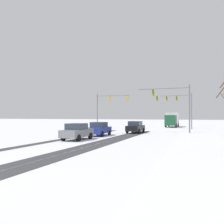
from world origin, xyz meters
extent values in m
cube|color=#38383D|center=(-3.33, 14.84, 0.00)|extent=(1.02, 32.64, 0.01)
cube|color=#38383D|center=(2.06, 14.84, 0.00)|extent=(1.15, 32.64, 0.01)
cube|color=#38383D|center=(0.98, 14.84, 0.00)|extent=(0.94, 32.64, 0.01)
cube|color=white|center=(9.77, 13.35, 0.06)|extent=(4.00, 32.64, 0.12)
cylinder|color=slate|center=(-8.37, 35.68, 3.25)|extent=(0.18, 0.18, 6.50)
cylinder|color=slate|center=(-5.32, 35.90, 6.10)|extent=(6.10, 0.57, 0.12)
cube|color=#B79319|center=(-5.93, 35.86, 5.55)|extent=(0.34, 0.26, 0.90)
sphere|color=black|center=(-5.94, 36.02, 5.85)|extent=(0.20, 0.20, 0.20)
sphere|color=black|center=(-5.94, 36.02, 5.55)|extent=(0.20, 0.20, 0.20)
sphere|color=green|center=(-5.94, 36.02, 5.25)|extent=(0.20, 0.20, 0.20)
cube|color=#B79319|center=(-2.58, 36.11, 5.55)|extent=(0.34, 0.26, 0.90)
sphere|color=black|center=(-2.59, 36.27, 5.85)|extent=(0.20, 0.20, 0.20)
sphere|color=black|center=(-2.59, 36.27, 5.55)|extent=(0.20, 0.20, 0.20)
sphere|color=green|center=(-2.59, 36.27, 5.25)|extent=(0.20, 0.20, 0.20)
cylinder|color=slate|center=(8.37, 39.68, 3.25)|extent=(0.18, 0.18, 6.50)
cylinder|color=slate|center=(5.12, 39.68, 6.10)|extent=(6.49, 0.12, 0.12)
cube|color=#B79319|center=(5.77, 39.68, 5.55)|extent=(0.32, 0.24, 0.90)
sphere|color=black|center=(5.77, 39.52, 5.85)|extent=(0.20, 0.20, 0.20)
sphere|color=black|center=(5.77, 39.52, 5.55)|extent=(0.20, 0.20, 0.20)
sphere|color=green|center=(5.77, 39.52, 5.25)|extent=(0.20, 0.20, 0.20)
cube|color=#B79319|center=(3.99, 39.68, 5.55)|extent=(0.32, 0.24, 0.90)
sphere|color=black|center=(3.99, 39.52, 5.85)|extent=(0.20, 0.20, 0.20)
sphere|color=black|center=(3.99, 39.52, 5.55)|extent=(0.20, 0.20, 0.20)
sphere|color=green|center=(3.99, 39.52, 5.25)|extent=(0.20, 0.20, 0.20)
cube|color=#B79319|center=(2.20, 39.68, 5.55)|extent=(0.32, 0.24, 0.90)
sphere|color=black|center=(2.20, 39.52, 5.85)|extent=(0.20, 0.20, 0.20)
sphere|color=black|center=(2.20, 39.52, 5.55)|extent=(0.20, 0.20, 0.20)
sphere|color=green|center=(2.20, 39.52, 5.25)|extent=(0.20, 0.20, 0.20)
cylinder|color=slate|center=(8.37, 27.68, 3.25)|extent=(0.18, 0.18, 6.50)
cylinder|color=slate|center=(4.94, 27.70, 6.10)|extent=(6.85, 0.16, 0.12)
cube|color=#B79319|center=(3.57, 27.70, 5.55)|extent=(0.32, 0.24, 0.90)
sphere|color=black|center=(3.57, 27.54, 5.85)|extent=(0.20, 0.20, 0.20)
sphere|color=black|center=(3.57, 27.54, 5.55)|extent=(0.20, 0.20, 0.20)
sphere|color=green|center=(3.57, 27.54, 5.25)|extent=(0.20, 0.20, 0.20)
cube|color=black|center=(1.30, 26.74, 0.67)|extent=(1.79, 4.13, 0.70)
cube|color=#2D3847|center=(1.29, 26.59, 1.32)|extent=(1.60, 1.93, 0.60)
cylinder|color=black|center=(0.52, 28.02, 0.32)|extent=(0.23, 0.64, 0.64)
cylinder|color=black|center=(2.13, 27.99, 0.32)|extent=(0.23, 0.64, 0.64)
cylinder|color=black|center=(0.46, 25.48, 0.32)|extent=(0.23, 0.64, 0.64)
cylinder|color=black|center=(2.08, 25.45, 0.32)|extent=(0.23, 0.64, 0.64)
cube|color=#233899|center=(-1.55, 20.67, 0.67)|extent=(1.83, 4.15, 0.70)
cube|color=#2D3847|center=(-1.54, 20.52, 1.32)|extent=(1.62, 1.95, 0.60)
cylinder|color=black|center=(-2.40, 21.92, 0.32)|extent=(0.24, 0.65, 0.64)
cylinder|color=black|center=(-0.78, 21.97, 0.32)|extent=(0.24, 0.65, 0.64)
cylinder|color=black|center=(-2.32, 19.38, 0.32)|extent=(0.24, 0.65, 0.64)
cylinder|color=black|center=(-0.70, 19.43, 0.32)|extent=(0.24, 0.65, 0.64)
cube|color=slate|center=(-1.73, 15.57, 0.67)|extent=(1.71, 4.10, 0.70)
cube|color=#2D3847|center=(-1.73, 15.42, 1.32)|extent=(1.56, 1.90, 0.60)
cylinder|color=black|center=(-2.53, 16.84, 0.32)|extent=(0.22, 0.64, 0.64)
cylinder|color=black|center=(-0.92, 16.83, 0.32)|extent=(0.22, 0.64, 0.64)
cylinder|color=black|center=(-2.54, 14.30, 0.32)|extent=(0.22, 0.64, 0.64)
cylinder|color=black|center=(-0.92, 14.29, 0.32)|extent=(0.22, 0.64, 0.64)
cube|color=#194C2D|center=(4.24, 43.73, 1.47)|extent=(2.14, 2.24, 2.10)
cube|color=silver|center=(4.32, 47.43, 1.72)|extent=(2.30, 5.24, 2.60)
cylinder|color=black|center=(5.26, 44.15, 0.42)|extent=(0.30, 0.85, 0.84)
cylinder|color=black|center=(3.24, 44.19, 0.42)|extent=(0.30, 0.85, 0.84)
cylinder|color=black|center=(5.36, 48.84, 0.42)|extent=(0.30, 0.85, 0.84)
cylinder|color=black|center=(3.33, 48.88, 0.42)|extent=(0.30, 0.85, 0.84)
cylinder|color=brown|center=(11.82, 21.70, 4.32)|extent=(0.49, 0.67, 0.77)
cylinder|color=brown|center=(11.84, 22.12, 5.63)|extent=(0.63, 0.70, 0.80)
cylinder|color=brown|center=(11.64, 22.31, 4.83)|extent=(0.99, 1.07, 1.24)
camera|label=1|loc=(9.33, -4.93, 2.33)|focal=37.74mm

